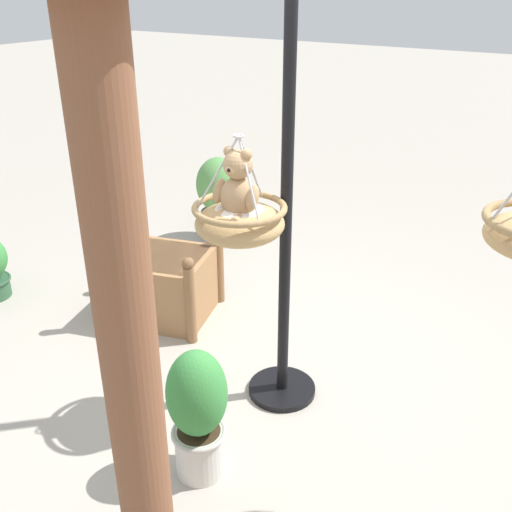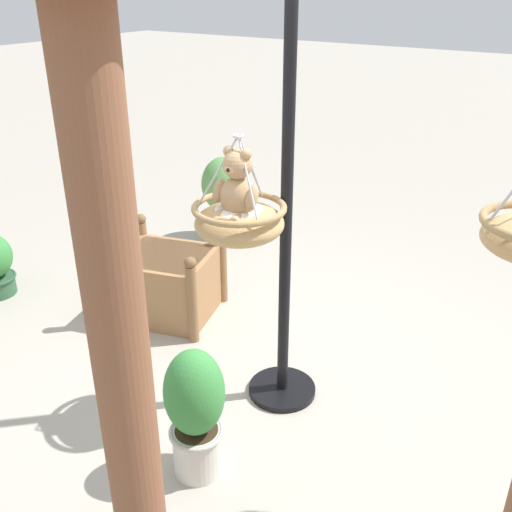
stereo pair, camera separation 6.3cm
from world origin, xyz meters
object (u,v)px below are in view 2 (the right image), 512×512
(potted_plant_tall_leafy, at_px, (224,195))
(teddy_bear, at_px, (237,190))
(potted_plant_fern_front, at_px, (195,410))
(hanging_basket_with_teddy, at_px, (239,220))
(greenhouse_pillar_right, at_px, (125,386))
(display_pole_central, at_px, (285,281))
(wooden_planter_box, at_px, (167,281))

(potted_plant_tall_leafy, bearing_deg, teddy_bear, 128.58)
(potted_plant_fern_front, bearing_deg, potted_plant_tall_leafy, -56.12)
(hanging_basket_with_teddy, distance_m, potted_plant_tall_leafy, 2.78)
(potted_plant_fern_front, height_order, potted_plant_tall_leafy, potted_plant_tall_leafy)
(hanging_basket_with_teddy, bearing_deg, potted_plant_tall_leafy, -51.13)
(potted_plant_fern_front, relative_size, potted_plant_tall_leafy, 0.91)
(greenhouse_pillar_right, xyz_separation_m, potted_plant_tall_leafy, (2.13, -3.40, -0.76))
(hanging_basket_with_teddy, xyz_separation_m, greenhouse_pillar_right, (-0.46, 1.33, -0.04))
(display_pole_central, bearing_deg, hanging_basket_with_teddy, 59.04)
(wooden_planter_box, height_order, potted_plant_fern_front, potted_plant_fern_front)
(wooden_planter_box, xyz_separation_m, potted_plant_tall_leafy, (0.52, -1.47, 0.18))
(greenhouse_pillar_right, xyz_separation_m, potted_plant_fern_front, (0.35, -0.75, -0.82))
(hanging_basket_with_teddy, relative_size, potted_plant_fern_front, 0.75)
(display_pole_central, xyz_separation_m, potted_plant_tall_leafy, (1.82, -1.82, -0.36))
(greenhouse_pillar_right, bearing_deg, hanging_basket_with_teddy, -70.83)
(hanging_basket_with_teddy, distance_m, potted_plant_fern_front, 1.04)
(wooden_planter_box, bearing_deg, display_pole_central, 165.14)
(greenhouse_pillar_right, bearing_deg, display_pole_central, -78.82)
(display_pole_central, distance_m, teddy_bear, 0.70)
(potted_plant_fern_front, xyz_separation_m, potted_plant_tall_leafy, (1.78, -2.65, 0.05))
(teddy_bear, bearing_deg, greenhouse_pillar_right, 109.46)
(greenhouse_pillar_right, relative_size, potted_plant_fern_front, 3.25)
(teddy_bear, relative_size, wooden_planter_box, 0.43)
(teddy_bear, relative_size, potted_plant_tall_leafy, 0.47)
(hanging_basket_with_teddy, height_order, potted_plant_fern_front, hanging_basket_with_teddy)
(display_pole_central, xyz_separation_m, teddy_bear, (0.15, 0.27, 0.63))
(hanging_basket_with_teddy, xyz_separation_m, wooden_planter_box, (1.15, -0.59, -0.99))
(teddy_bear, distance_m, wooden_planter_box, 1.75)
(teddy_bear, bearing_deg, potted_plant_tall_leafy, -51.42)
(display_pole_central, height_order, teddy_bear, display_pole_central)
(hanging_basket_with_teddy, xyz_separation_m, potted_plant_fern_front, (-0.11, 0.58, -0.86))
(greenhouse_pillar_right, height_order, wooden_planter_box, greenhouse_pillar_right)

